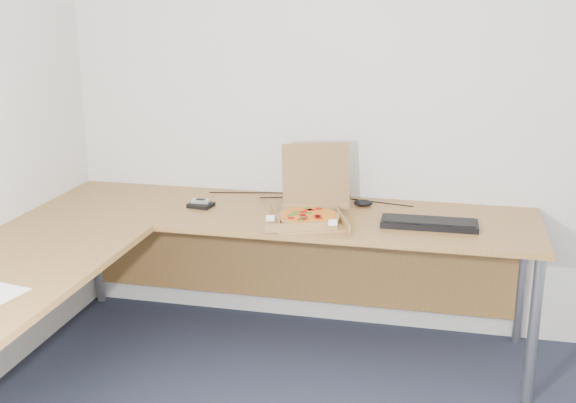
% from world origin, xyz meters
% --- Properties ---
extents(room_shell, '(3.50, 3.50, 2.50)m').
position_xyz_m(room_shell, '(0.00, 0.00, 1.25)').
color(room_shell, silver).
rests_on(room_shell, ground).
extents(desk, '(2.50, 2.20, 0.73)m').
position_xyz_m(desk, '(-0.82, 0.97, 0.70)').
color(desk, olive).
rests_on(desk, ground).
extents(pizza_box, '(0.34, 0.39, 0.34)m').
position_xyz_m(pizza_box, '(-0.35, 1.28, 0.77)').
color(pizza_box, olive).
rests_on(pizza_box, desk).
extents(drinking_glass, '(0.07, 0.07, 0.13)m').
position_xyz_m(drinking_glass, '(-0.32, 1.59, 0.79)').
color(drinking_glass, white).
rests_on(drinking_glass, desk).
extents(keyboard, '(0.45, 0.17, 0.03)m').
position_xyz_m(keyboard, '(0.22, 1.32, 0.74)').
color(keyboard, black).
rests_on(keyboard, desk).
extents(mouse, '(0.10, 0.07, 0.04)m').
position_xyz_m(mouse, '(-0.12, 1.58, 0.75)').
color(mouse, black).
rests_on(mouse, desk).
extents(wallet, '(0.13, 0.12, 0.02)m').
position_xyz_m(wallet, '(-0.93, 1.39, 0.74)').
color(wallet, black).
rests_on(wallet, desk).
extents(phone, '(0.09, 0.05, 0.02)m').
position_xyz_m(phone, '(-0.94, 1.40, 0.76)').
color(phone, '#B2B5BA').
rests_on(phone, wallet).
extents(cable_bundle, '(0.53, 0.11, 0.01)m').
position_xyz_m(cable_bundle, '(-0.45, 1.68, 0.73)').
color(cable_bundle, black).
rests_on(cable_bundle, desk).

